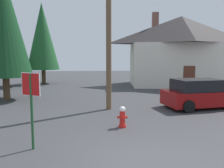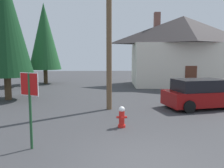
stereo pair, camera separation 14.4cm
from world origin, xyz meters
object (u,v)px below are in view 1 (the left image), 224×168
at_px(house, 181,50).
at_px(parked_car, 201,94).
at_px(fire_hydrant, 122,117).
at_px(pine_tree_short_left, 3,21).
at_px(pine_tree_mid_left, 42,36).
at_px(utility_pole, 109,24).
at_px(pine_tree_tall_left, 3,32).
at_px(stop_sign_near, 31,95).

distance_m(house, parked_car, 10.87).
relative_size(fire_hydrant, pine_tree_short_left, 0.10).
bearing_deg(fire_hydrant, pine_tree_mid_left, 112.88).
distance_m(utility_pole, pine_tree_short_left, 7.21).
relative_size(parked_car, pine_tree_tall_left, 0.53).
height_order(utility_pole, pine_tree_short_left, utility_pole).
distance_m(fire_hydrant, parked_car, 5.79).
bearing_deg(pine_tree_tall_left, fire_hydrant, -53.80).
height_order(stop_sign_near, pine_tree_tall_left, pine_tree_tall_left).
xyz_separation_m(stop_sign_near, fire_hydrant, (2.95, 2.07, -1.24)).
bearing_deg(pine_tree_tall_left, pine_tree_mid_left, 44.74).
relative_size(parked_car, pine_tree_short_left, 0.53).
xyz_separation_m(stop_sign_near, pine_tree_mid_left, (-3.64, 17.69, 3.17)).
height_order(stop_sign_near, utility_pole, utility_pole).
bearing_deg(pine_tree_short_left, pine_tree_tall_left, 111.22).
distance_m(house, pine_tree_short_left, 15.83).
height_order(fire_hydrant, parked_car, parked_car).
bearing_deg(pine_tree_short_left, utility_pole, -25.49).
xyz_separation_m(parked_car, pine_tree_tall_left, (-14.10, 9.47, 4.26)).
relative_size(house, parked_car, 2.33).
distance_m(house, pine_tree_tall_left, 16.59).
distance_m(utility_pole, pine_tree_mid_left, 13.83).
relative_size(fire_hydrant, utility_pole, 0.10).
relative_size(stop_sign_near, pine_tree_tall_left, 0.27).
bearing_deg(pine_tree_short_left, pine_tree_mid_left, 88.22).
height_order(pine_tree_tall_left, pine_tree_mid_left, pine_tree_tall_left).
bearing_deg(stop_sign_near, fire_hydrant, 35.08).
bearing_deg(house, utility_pole, -125.88).
relative_size(utility_pole, pine_tree_mid_left, 1.04).
xyz_separation_m(fire_hydrant, parked_car, (4.70, 3.36, 0.34)).
xyz_separation_m(parked_car, pine_tree_short_left, (-11.58, 2.99, 4.26)).
xyz_separation_m(fire_hydrant, pine_tree_tall_left, (-9.40, 12.84, 4.60)).
xyz_separation_m(utility_pole, parked_car, (5.09, 0.10, -3.70)).
bearing_deg(stop_sign_near, pine_tree_tall_left, 113.39).
distance_m(pine_tree_tall_left, pine_tree_short_left, 6.95).
distance_m(stop_sign_near, pine_tree_tall_left, 16.59).
bearing_deg(pine_tree_tall_left, utility_pole, -46.76).
distance_m(stop_sign_near, parked_car, 9.43).
height_order(fire_hydrant, pine_tree_mid_left, pine_tree_mid_left).
xyz_separation_m(pine_tree_tall_left, pine_tree_mid_left, (2.81, 2.78, -0.19)).
relative_size(house, pine_tree_tall_left, 1.23).
bearing_deg(utility_pole, house, 54.12).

